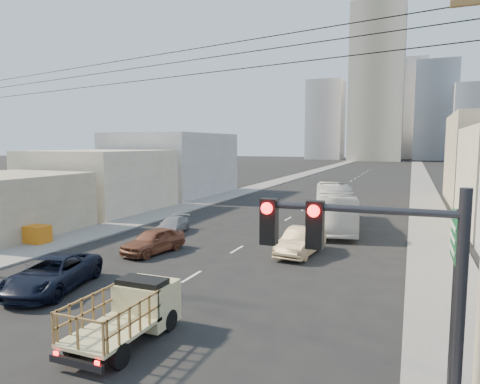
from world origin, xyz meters
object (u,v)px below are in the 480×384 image
Objects in this scene: sedan_tan at (301,241)px; green_sign at (455,258)px; traffic_signal at (387,306)px; flatbed_pickup at (128,309)px; crate_stack at (35,234)px; sedan_brown at (153,241)px; city_bus at (334,206)px; navy_pickup at (52,274)px; sedan_grey at (172,225)px.

green_sign reaches higher than sedan_tan.
traffic_signal is 1.20× the size of green_sign.
sedan_tan is 19.01m from traffic_signal.
flatbed_pickup is 17.16m from crate_stack.
flatbed_pickup reaches higher than sedan_brown.
green_sign is 2.78× the size of crate_stack.
sedan_brown is at bearing 147.75° from green_sign.
traffic_signal is at bearing -90.42° from city_bus.
green_sign is at bearing -55.14° from sedan_tan.
city_bus is 2.71× the size of sedan_brown.
flatbed_pickup is 0.80× the size of navy_pickup.
navy_pickup is 3.05× the size of crate_stack.
navy_pickup is at bearing -38.64° from crate_stack.
city_bus is 2.00× the size of traffic_signal.
navy_pickup is at bearing -84.04° from sedan_brown.
green_sign is at bearing -84.65° from city_bus.
city_bus is 12.85m from sedan_grey.
sedan_grey is at bearing -159.40° from city_bus.
city_bus reaches higher than sedan_brown.
sedan_tan reaches higher than sedan_brown.
crate_stack is at bearing -163.29° from sedan_brown.
crate_stack is (-24.16, 8.85, -3.05)m from green_sign.
navy_pickup is 0.46× the size of city_bus.
flatbed_pickup is at bearing -38.26° from navy_pickup.
traffic_signal is (8.39, -4.50, 2.98)m from flatbed_pickup.
green_sign is 25.91m from crate_stack.
traffic_signal reaches higher than sedan_brown.
navy_pickup is 1.34× the size of sedan_grey.
flatbed_pickup is 0.99× the size of sedan_brown.
sedan_brown is 1.08× the size of sedan_grey.
green_sign is at bearing -22.06° from sedan_brown.
sedan_tan reaches higher than sedan_grey.
city_bus is 9.41m from sedan_tan.
traffic_signal is at bearing -61.59° from sedan_grey.
navy_pickup is (-6.34, 2.92, -0.33)m from flatbed_pickup.
sedan_tan is at bearing 13.12° from crate_stack.
navy_pickup is 1.10× the size of green_sign.
flatbed_pickup is 0.73× the size of traffic_signal.
navy_pickup reaches higher than sedan_brown.
sedan_grey is (-1.45, 12.95, -0.17)m from navy_pickup.
crate_stack is at bearing -145.33° from sedan_grey.
crate_stack is at bearing 148.69° from traffic_signal.
traffic_signal is at bearing -105.55° from green_sign.
sedan_grey is (-1.99, 5.54, -0.16)m from sedan_brown.
sedan_brown is at bearing 6.52° from crate_stack.
traffic_signal reaches higher than flatbed_pickup.
flatbed_pickup is 10.15m from green_sign.
sedan_brown is 20.79m from traffic_signal.
sedan_tan is at bearing 35.59° from navy_pickup.
city_bus is 21.97m from crate_stack.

